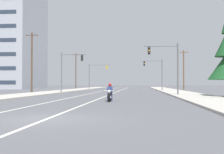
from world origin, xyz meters
TOP-DOWN VIEW (x-y plane):
  - ground_plane at (0.00, 0.00)m, footprint 400.00×400.00m
  - lane_stripe_center at (0.03, 45.00)m, footprint 0.16×100.00m
  - lane_stripe_left at (-3.08, 45.00)m, footprint 0.16×100.00m
  - sidewalk_kerb_right at (9.65, 40.00)m, footprint 4.40×110.00m
  - sidewalk_kerb_left at (-9.65, 40.00)m, footprint 4.40×110.00m
  - motorcycle_with_rider at (1.44, 11.84)m, footprint 0.70×2.19m
  - traffic_signal_near_right at (7.19, 23.57)m, footprint 4.03×0.46m
  - traffic_signal_near_left at (-7.00, 32.82)m, footprint 3.83×0.37m
  - traffic_signal_mid_right at (7.11, 46.86)m, footprint 4.15×0.37m
  - traffic_signal_mid_left at (-6.73, 59.23)m, footprint 5.15×0.42m
  - utility_pole_left_near at (-12.73, 32.77)m, footprint 2.05×0.26m
  - utility_pole_right_far at (13.25, 52.45)m, footprint 1.89×0.26m
  - utility_pole_left_far at (-13.44, 68.41)m, footprint 2.16×0.26m
  - apartment_building_far_left_block at (-32.78, 64.98)m, footprint 19.09×19.64m

SIDE VIEW (x-z plane):
  - ground_plane at x=0.00m, z-range 0.00..0.00m
  - lane_stripe_center at x=0.03m, z-range 0.00..0.01m
  - lane_stripe_left at x=-3.08m, z-range 0.00..0.01m
  - sidewalk_kerb_right at x=9.65m, z-range 0.00..0.14m
  - sidewalk_kerb_left at x=-9.65m, z-range 0.00..0.14m
  - motorcycle_with_rider at x=1.44m, z-range -0.14..1.32m
  - traffic_signal_near_left at x=-7.00m, z-range 0.93..7.13m
  - traffic_signal_near_right at x=7.19m, z-range 0.94..7.14m
  - traffic_signal_mid_right at x=7.11m, z-range 0.95..7.15m
  - traffic_signal_mid_left at x=-6.73m, z-range 1.01..7.21m
  - utility_pole_right_far at x=13.25m, z-range 0.18..8.64m
  - utility_pole_left_near at x=-12.73m, z-range 0.20..9.50m
  - utility_pole_left_far at x=-13.44m, z-range 0.21..9.89m
  - apartment_building_far_left_block at x=-32.78m, z-range 0.00..30.30m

